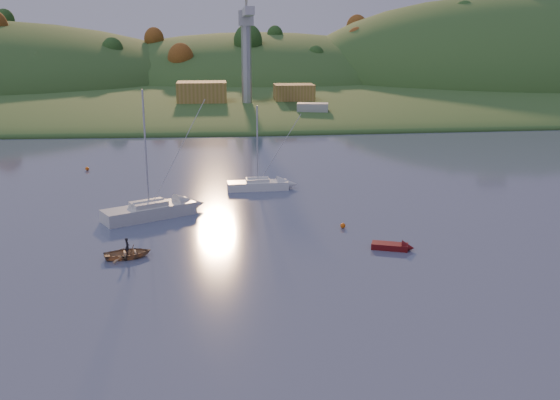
{
  "coord_description": "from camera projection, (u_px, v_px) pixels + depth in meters",
  "views": [
    {
      "loc": [
        -4.25,
        -19.88,
        18.02
      ],
      "look_at": [
        1.37,
        37.75,
        2.37
      ],
      "focal_mm": 40.0,
      "sensor_mm": 36.0,
      "label": 1
    }
  ],
  "objects": [
    {
      "name": "far_shore",
      "position": [
        229.0,
        79.0,
        245.18
      ],
      "size": [
        620.0,
        220.0,
        1.5
      ],
      "primitive_type": "cube",
      "color": "#2F5220",
      "rests_on": "ground"
    },
    {
      "name": "shore_slope",
      "position": [
        233.0,
        95.0,
        182.73
      ],
      "size": [
        640.0,
        150.0,
        7.0
      ],
      "primitive_type": "ellipsoid",
      "color": "#2F5220",
      "rests_on": "ground"
    },
    {
      "name": "hill_center",
      "position": [
        258.0,
        83.0,
        226.9
      ],
      "size": [
        140.0,
        120.0,
        36.0
      ],
      "primitive_type": "ellipsoid",
      "color": "#2F5220",
      "rests_on": "ground"
    },
    {
      "name": "hill_right",
      "position": [
        500.0,
        85.0,
        220.46
      ],
      "size": [
        150.0,
        130.0,
        60.0
      ],
      "primitive_type": "ellipsoid",
      "color": "#2F5220",
      "rests_on": "ground"
    },
    {
      "name": "hillside_trees",
      "position": [
        232.0,
        89.0,
        201.95
      ],
      "size": [
        280.0,
        50.0,
        32.0
      ],
      "primitive_type": null,
      "color": "#174017",
      "rests_on": "ground"
    },
    {
      "name": "wharf",
      "position": [
        260.0,
        108.0,
        141.57
      ],
      "size": [
        42.0,
        16.0,
        2.4
      ],
      "primitive_type": "cube",
      "color": "slate",
      "rests_on": "ground"
    },
    {
      "name": "shed_west",
      "position": [
        202.0,
        93.0,
        140.37
      ],
      "size": [
        11.0,
        8.0,
        4.8
      ],
      "primitive_type": "cube",
      "color": "olive",
      "rests_on": "wharf"
    },
    {
      "name": "shed_east",
      "position": [
        294.0,
        93.0,
        143.41
      ],
      "size": [
        9.0,
        7.0,
        4.0
      ],
      "primitive_type": "cube",
      "color": "olive",
      "rests_on": "wharf"
    },
    {
      "name": "dock_crane",
      "position": [
        246.0,
        36.0,
        133.65
      ],
      "size": [
        3.2,
        28.0,
        20.3
      ],
      "color": "#B7B7BC",
      "rests_on": "wharf"
    },
    {
      "name": "sailboat_near",
      "position": [
        149.0,
        210.0,
        62.2
      ],
      "size": [
        9.38,
        6.86,
        12.76
      ],
      "rotation": [
        0.0,
        0.0,
        0.5
      ],
      "color": "silver",
      "rests_on": "ground"
    },
    {
      "name": "sailboat_far",
      "position": [
        258.0,
        184.0,
        73.49
      ],
      "size": [
        7.22,
        2.5,
        9.87
      ],
      "rotation": [
        0.0,
        0.0,
        0.05
      ],
      "color": "white",
      "rests_on": "ground"
    },
    {
      "name": "canoe",
      "position": [
        128.0,
        253.0,
        51.32
      ],
      "size": [
        4.36,
        3.57,
        0.79
      ],
      "primitive_type": "imported",
      "rotation": [
        0.0,
        0.0,
        1.81
      ],
      "color": "#947452",
      "rests_on": "ground"
    },
    {
      "name": "paddler",
      "position": [
        127.0,
        249.0,
        51.23
      ],
      "size": [
        0.47,
        0.6,
        1.46
      ],
      "primitive_type": "imported",
      "rotation": [
        0.0,
        0.0,
        1.81
      ],
      "color": "black",
      "rests_on": "ground"
    },
    {
      "name": "red_tender",
      "position": [
        398.0,
        247.0,
        53.25
      ],
      "size": [
        3.82,
        2.36,
        1.23
      ],
      "rotation": [
        0.0,
        0.0,
        -0.34
      ],
      "color": "#5C0D0F",
      "rests_on": "ground"
    },
    {
      "name": "work_vessel",
      "position": [
        313.0,
        115.0,
        129.02
      ],
      "size": [
        15.54,
        7.85,
        3.81
      ],
      "rotation": [
        0.0,
        0.0,
        -0.18
      ],
      "color": "slate",
      "rests_on": "ground"
    },
    {
      "name": "buoy_1",
      "position": [
        343.0,
        226.0,
        59.11
      ],
      "size": [
        0.5,
        0.5,
        0.5
      ],
      "primitive_type": "sphere",
      "color": "#E25A0B",
      "rests_on": "ground"
    },
    {
      "name": "buoy_3",
      "position": [
        87.0,
        169.0,
        83.74
      ],
      "size": [
        0.5,
        0.5,
        0.5
      ],
      "primitive_type": "sphere",
      "color": "#E25A0B",
      "rests_on": "ground"
    }
  ]
}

